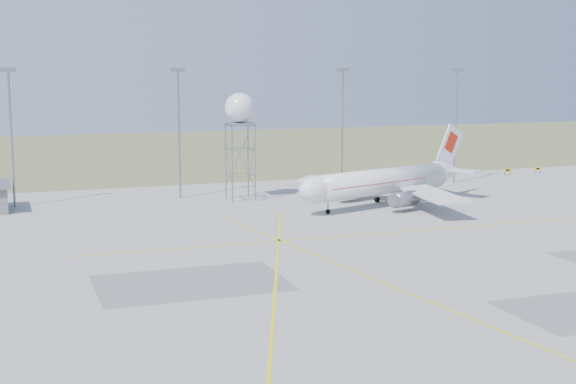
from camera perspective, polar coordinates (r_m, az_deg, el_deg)
name	(u,v)px	position (r m, az deg, el deg)	size (l,w,h in m)	color
ground	(456,305)	(71.79, 11.84, -7.88)	(400.00, 400.00, 0.00)	#A0A09A
grass_strip	(157,151)	(202.73, -9.33, 2.88)	(400.00, 120.00, 0.03)	#586437
mast_a	(11,126)	(124.66, -19.11, 4.47)	(2.20, 0.50, 20.50)	gray
mast_b	(179,122)	(127.44, -7.77, 4.95)	(2.20, 0.50, 20.50)	gray
mast_c	(342,118)	(136.05, 3.88, 5.25)	(2.20, 0.50, 20.50)	gray
mast_d	(456,116)	(146.27, 11.84, 5.33)	(2.20, 0.50, 20.50)	gray
taxi_sign_near	(507,170)	(160.81, 15.34, 1.49)	(1.60, 0.17, 1.20)	black
taxi_sign_far	(538,169)	(164.92, 17.33, 1.58)	(1.60, 0.17, 1.20)	black
airliner_main	(384,182)	(120.79, 6.84, 0.71)	(33.40, 31.47, 11.65)	silver
radar_tower	(240,140)	(124.80, -3.43, 3.70)	(4.62, 4.62, 16.71)	gray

